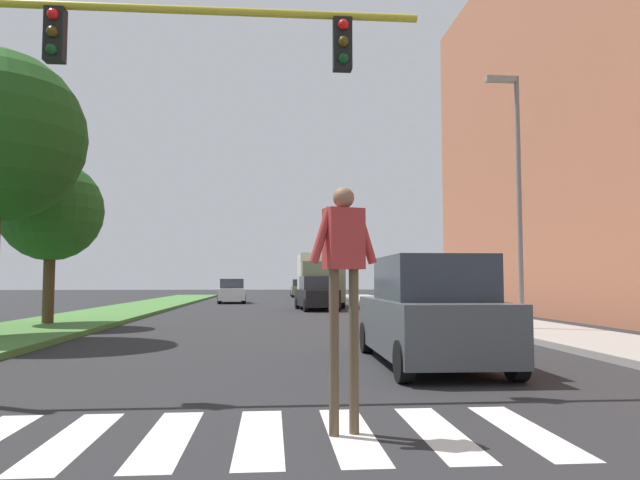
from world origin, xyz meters
name	(u,v)px	position (x,y,z in m)	size (l,w,h in m)	color
ground_plane	(269,314)	(0.00, 30.00, 0.00)	(140.00, 140.00, 0.00)	#262628
crosswalk	(260,436)	(0.00, 8.72, 0.00)	(5.85, 2.20, 0.01)	silver
median_strip	(102,315)	(-6.95, 28.00, 0.07)	(3.78, 64.00, 0.15)	#477A38
tree_far	(51,211)	(-7.14, 22.56, 3.82)	(3.33, 3.33, 5.35)	#4C3823
sidewalk_right	(450,314)	(7.90, 28.00, 0.07)	(3.00, 64.00, 0.15)	#9E9991
traffic_light_gantry	(47,88)	(-3.15, 11.36, 4.31)	(7.75, 0.30, 6.00)	gold
street_lamp_right	(516,177)	(7.31, 19.44, 4.59)	(1.02, 0.24, 7.50)	slate
pedestrian_performer	(344,268)	(0.83, 8.69, 1.66)	(0.74, 0.34, 2.49)	brown
suv_crossing	(430,314)	(2.98, 13.32, 0.93)	(2.01, 4.62, 1.97)	#474C51
sedan_midblock	(316,295)	(2.42, 33.02, 0.80)	(2.11, 4.21, 1.74)	black
sedan_distant	(232,292)	(-2.60, 43.09, 0.76)	(2.09, 4.48, 1.64)	silver
sedan_far_horizon	(301,289)	(2.82, 57.13, 0.76)	(1.83, 4.56, 1.63)	gray
truck_box_delivery	(319,279)	(2.88, 36.94, 1.63)	(2.40, 6.20, 3.10)	gray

